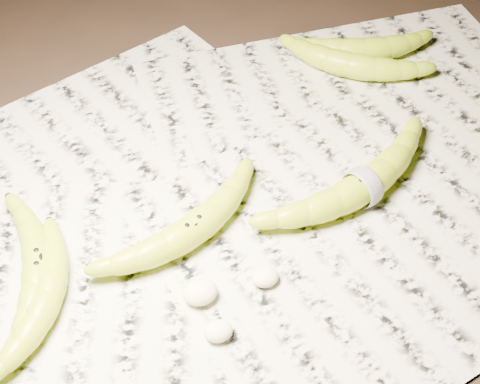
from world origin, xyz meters
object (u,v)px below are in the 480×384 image
object	(u,v)px
banana_upper_b	(364,48)
banana_left_b	(46,296)
banana_taped	(363,185)
banana_left_a	(36,263)
banana_center	(192,228)
banana_upper_a	(351,63)

from	to	relation	value
banana_upper_b	banana_left_b	bearing A→B (deg)	-136.73
banana_left_b	banana_taped	world-z (taller)	banana_taped
banana_left_b	banana_taped	distance (m)	0.38
banana_upper_b	banana_left_a	bearing A→B (deg)	-141.05
banana_center	banana_left_a	bearing A→B (deg)	152.76
banana_taped	banana_center	bearing A→B (deg)	159.61
banana_upper_b	banana_center	bearing A→B (deg)	-129.69
banana_taped	banana_upper_a	world-z (taller)	banana_taped
banana_upper_a	banana_left_a	bearing A→B (deg)	-118.25
banana_left_b	banana_upper_a	size ratio (longest dim) A/B	0.89
banana_taped	banana_upper_a	size ratio (longest dim) A/B	1.26
banana_left_b	banana_upper_b	distance (m)	0.58
banana_center	banana_taped	xyz separation A→B (m)	(0.21, -0.01, 0.00)
banana_upper_a	banana_left_b	bearing A→B (deg)	-113.55
banana_left_b	banana_center	xyz separation A→B (m)	(0.17, 0.03, 0.00)
banana_left_a	banana_taped	bearing A→B (deg)	-85.12
banana_left_b	banana_left_a	bearing A→B (deg)	31.08
banana_left_b	banana_upper_a	xyz separation A→B (m)	(0.47, 0.24, 0.00)
banana_center	banana_upper_a	xyz separation A→B (m)	(0.30, 0.21, -0.00)
banana_upper_b	banana_taped	bearing A→B (deg)	-102.27
banana_upper_a	banana_center	bearing A→B (deg)	-106.01
banana_upper_a	banana_upper_b	xyz separation A→B (m)	(0.03, 0.03, -0.00)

